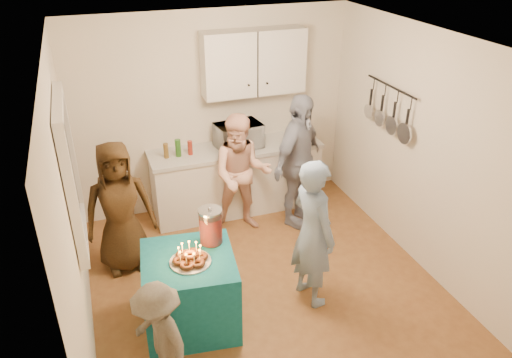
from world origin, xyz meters
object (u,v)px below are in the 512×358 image
object	(u,v)px
man_birthday	(313,233)
child_near_left	(159,339)
punch_jar	(211,227)
woman_back_center	(242,174)
woman_back_left	(119,208)
party_table	(190,291)
microwave	(238,136)
woman_back_right	(298,162)
counter	(236,180)

from	to	relation	value
man_birthday	child_near_left	xyz separation A→B (m)	(-1.64, -0.63, -0.26)
punch_jar	man_birthday	world-z (taller)	man_birthday
woman_back_center	child_near_left	distance (m)	2.54
punch_jar	woman_back_left	xyz separation A→B (m)	(-0.77, 0.94, -0.17)
party_table	woman_back_center	size ratio (longest dim) A/B	0.56
party_table	microwave	bearing A→B (deg)	60.06
woman_back_right	child_near_left	bearing A→B (deg)	-173.40
punch_jar	woman_back_left	bearing A→B (deg)	129.37
party_table	woman_back_center	xyz separation A→B (m)	(0.99, 1.45, 0.38)
party_table	punch_jar	xyz separation A→B (m)	(0.28, 0.19, 0.55)
counter	man_birthday	size ratio (longest dim) A/B	1.39
counter	punch_jar	distance (m)	1.97
woman_back_left	child_near_left	bearing A→B (deg)	-90.25
microwave	punch_jar	xyz separation A→B (m)	(-0.83, -1.74, -0.14)
party_table	woman_back_left	bearing A→B (deg)	113.71
microwave	punch_jar	world-z (taller)	microwave
microwave	party_table	world-z (taller)	microwave
party_table	woman_back_center	bearing A→B (deg)	55.54
counter	punch_jar	size ratio (longest dim) A/B	6.47
punch_jar	woman_back_right	bearing A→B (deg)	39.24
microwave	woman_back_center	world-z (taller)	woman_back_center
counter	child_near_left	bearing A→B (deg)	-119.44
party_table	punch_jar	size ratio (longest dim) A/B	2.50
woman_back_center	woman_back_right	distance (m)	0.72
counter	woman_back_center	size ratio (longest dim) A/B	1.44
man_birthday	woman_back_right	bearing A→B (deg)	-29.65
party_table	counter	bearing A→B (deg)	60.95
woman_back_center	man_birthday	bearing A→B (deg)	-63.57
woman_back_right	child_near_left	size ratio (longest dim) A/B	1.62
punch_jar	woman_back_center	size ratio (longest dim) A/B	0.22
woman_back_left	woman_back_center	xyz separation A→B (m)	(1.49, 0.31, 0.00)
microwave	man_birthday	world-z (taller)	man_birthday
party_table	child_near_left	xyz separation A→B (m)	(-0.40, -0.67, 0.15)
man_birthday	party_table	bearing A→B (deg)	76.36
counter	woman_back_center	bearing A→B (deg)	-99.19
party_table	man_birthday	bearing A→B (deg)	-1.96
punch_jar	child_near_left	size ratio (longest dim) A/B	0.32
microwave	counter	bearing A→B (deg)	172.99
man_birthday	child_near_left	distance (m)	1.77
party_table	punch_jar	world-z (taller)	punch_jar
party_table	woman_back_left	size ratio (longest dim) A/B	0.56
man_birthday	woman_back_left	distance (m)	2.10
woman_back_left	woman_back_right	bearing A→B (deg)	2.08
child_near_left	woman_back_right	bearing A→B (deg)	111.86
party_table	man_birthday	xyz separation A→B (m)	(1.24, -0.04, 0.41)
punch_jar	child_near_left	distance (m)	1.16
microwave	man_birthday	bearing A→B (deg)	-93.13
woman_back_right	child_near_left	xyz separation A→B (m)	(-2.09, -2.02, -0.33)
counter	party_table	world-z (taller)	counter
party_table	child_near_left	distance (m)	0.79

